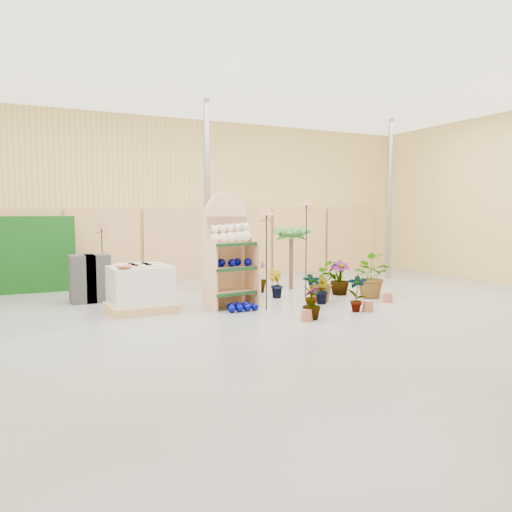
{
  "coord_description": "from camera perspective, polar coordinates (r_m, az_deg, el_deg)",
  "views": [
    {
      "loc": [
        -4.15,
        -7.6,
        1.89
      ],
      "look_at": [
        0.3,
        1.5,
        1.0
      ],
      "focal_mm": 35.0,
      "sensor_mm": 36.0,
      "label": 1
    }
  ],
  "objects": [
    {
      "name": "potted_plant_4",
      "position": [
        11.88,
        9.11,
        -2.25
      ],
      "size": [
        0.47,
        0.37,
        0.8
      ],
      "primitive_type": "imported",
      "rotation": [
        0.0,
        0.0,
        3.35
      ],
      "color": "#31772B",
      "rests_on": "ground"
    },
    {
      "name": "teddy_bears",
      "position": [
        9.85,
        -2.78,
        2.45
      ],
      "size": [
        0.85,
        0.23,
        0.37
      ],
      "color": "#F0E0C5",
      "rests_on": "display_shelf"
    },
    {
      "name": "bird_table_right",
      "position": [
        11.01,
        5.79,
        5.72
      ],
      "size": [
        0.34,
        0.34,
        2.18
      ],
      "color": "black",
      "rests_on": "ground"
    },
    {
      "name": "display_shelf",
      "position": [
        9.96,
        -3.2,
        0.15
      ],
      "size": [
        1.04,
        0.74,
        2.29
      ],
      "rotation": [
        0.0,
        0.0,
        0.15
      ],
      "color": "tan",
      "rests_on": "ground"
    },
    {
      "name": "trellis_stock",
      "position": [
        12.85,
        -24.41,
        0.15
      ],
      "size": [
        2.0,
        0.3,
        1.8
      ],
      "primitive_type": "cube",
      "color": "#0C410E",
      "rests_on": "ground"
    },
    {
      "name": "potted_plant_2",
      "position": [
        10.71,
        7.25,
        -2.9
      ],
      "size": [
        0.92,
        0.97,
        0.84
      ],
      "primitive_type": "imported",
      "rotation": [
        0.0,
        0.0,
        1.14
      ],
      "color": "#31772B",
      "rests_on": "ground"
    },
    {
      "name": "charcoal_planters",
      "position": [
        11.05,
        -18.45,
        -2.47
      ],
      "size": [
        0.8,
        0.5,
        1.0
      ],
      "color": "#292A2A",
      "rests_on": "ground"
    },
    {
      "name": "gazing_balls_floor",
      "position": [
        9.63,
        -1.7,
        -5.84
      ],
      "size": [
        0.63,
        0.39,
        0.15
      ],
      "color": "#000368",
      "rests_on": "ground"
    },
    {
      "name": "potted_plant_3",
      "position": [
        11.61,
        9.56,
        -2.49
      ],
      "size": [
        0.56,
        0.56,
        0.77
      ],
      "primitive_type": "imported",
      "rotation": [
        0.0,
        0.0,
        5.93
      ],
      "color": "#31772B",
      "rests_on": "ground"
    },
    {
      "name": "potted_plant_1",
      "position": [
        10.36,
        7.6,
        -3.84
      ],
      "size": [
        0.27,
        0.33,
        0.6
      ],
      "primitive_type": "imported",
      "rotation": [
        0.0,
        0.0,
        4.7
      ],
      "color": "#31772B",
      "rests_on": "ground"
    },
    {
      "name": "room",
      "position": [
        9.48,
        -0.06,
        6.98
      ],
      "size": [
        15.2,
        12.1,
        4.7
      ],
      "color": "slate",
      "rests_on": "ground"
    },
    {
      "name": "bird_table_back",
      "position": [
        12.52,
        -17.25,
        3.14
      ],
      "size": [
        0.34,
        0.34,
        1.65
      ],
      "color": "black",
      "rests_on": "ground"
    },
    {
      "name": "potted_plant_10",
      "position": [
        11.36,
        12.74,
        -2.22
      ],
      "size": [
        0.79,
        0.9,
        0.97
      ],
      "primitive_type": "imported",
      "rotation": [
        0.0,
        0.0,
        1.53
      ],
      "color": "#31772B",
      "rests_on": "ground"
    },
    {
      "name": "potted_plant_5",
      "position": [
        11.06,
        2.27,
        -3.22
      ],
      "size": [
        0.38,
        0.41,
        0.61
      ],
      "primitive_type": "imported",
      "rotation": [
        0.0,
        0.0,
        1.96
      ],
      "color": "#31772B",
      "rests_on": "ground"
    },
    {
      "name": "pallet_stack",
      "position": [
        9.78,
        -13.08,
        -3.64
      ],
      "size": [
        1.26,
        1.06,
        0.91
      ],
      "rotation": [
        0.0,
        0.0,
        0.03
      ],
      "color": "tan",
      "rests_on": "ground"
    },
    {
      "name": "potted_plant_8",
      "position": [
        9.7,
        11.46,
        -4.15
      ],
      "size": [
        0.46,
        0.42,
        0.72
      ],
      "primitive_type": "imported",
      "rotation": [
        0.0,
        0.0,
        2.61
      ],
      "color": "#31772B",
      "rests_on": "ground"
    },
    {
      "name": "potted_plant_0",
      "position": [
        9.96,
        6.35,
        -3.91
      ],
      "size": [
        0.43,
        0.44,
        0.7
      ],
      "primitive_type": "imported",
      "rotation": [
        0.0,
        0.0,
        2.26
      ],
      "color": "#31772B",
      "rests_on": "ground"
    },
    {
      "name": "potted_plant_11",
      "position": [
        11.79,
        0.18,
        -2.41
      ],
      "size": [
        0.53,
        0.53,
        0.73
      ],
      "primitive_type": "imported",
      "rotation": [
        0.0,
        0.0,
        5.1
      ],
      "color": "#31772B",
      "rests_on": "ground"
    },
    {
      "name": "gazing_balls_shelf",
      "position": [
        9.84,
        -2.88,
        -0.77
      ],
      "size": [
        0.84,
        0.29,
        0.16
      ],
      "color": "#000368",
      "rests_on": "display_shelf"
    },
    {
      "name": "bird_table_front",
      "position": [
        9.54,
        1.21,
        4.68
      ],
      "size": [
        0.34,
        0.34,
        1.98
      ],
      "color": "black",
      "rests_on": "ground"
    },
    {
      "name": "potted_plant_7",
      "position": [
        8.91,
        6.37,
        -5.36
      ],
      "size": [
        0.43,
        0.43,
        0.58
      ],
      "primitive_type": "imported",
      "rotation": [
        0.0,
        0.0,
        3.58
      ],
      "color": "#31772B",
      "rests_on": "ground"
    },
    {
      "name": "palm",
      "position": [
        12.23,
        4.06,
        2.62
      ],
      "size": [
        0.7,
        0.7,
        1.63
      ],
      "color": "brown",
      "rests_on": "ground"
    },
    {
      "name": "offer_sign",
      "position": [
        11.41,
        -4.18,
        3.4
      ],
      "size": [
        0.5,
        0.08,
        2.2
      ],
      "color": "gray",
      "rests_on": "ground"
    }
  ]
}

